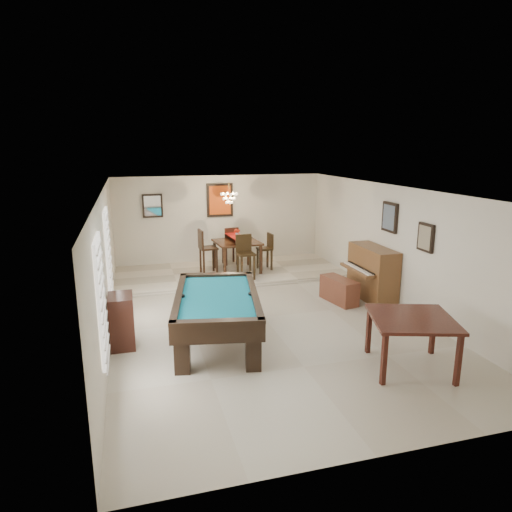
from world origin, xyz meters
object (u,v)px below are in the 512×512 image
apothecary_chest (122,321)px  piano_bench (339,290)px  dining_chair_west (208,252)px  dining_chair_east (265,252)px  square_table (410,343)px  upright_piano (367,273)px  dining_table (237,254)px  pool_table (217,319)px  dining_chair_north (230,245)px  dining_chair_south (246,257)px  flower_vase (237,233)px  chandelier (229,194)px

apothecary_chest → piano_bench: bearing=13.3°
dining_chair_west → dining_chair_east: 1.55m
square_table → piano_bench: square_table is taller
upright_piano → dining_table: 3.62m
pool_table → apothecary_chest: 1.65m
dining_chair_north → dining_chair_west: dining_chair_west is taller
dining_chair_south → dining_chair_west: bearing=133.7°
apothecary_chest → flower_vase: bearing=52.4°
upright_piano → flower_vase: bearing=131.1°
pool_table → square_table: pool_table is taller
square_table → dining_chair_east: (-0.63, 5.87, 0.19)m
pool_table → flower_vase: bearing=82.5°
square_table → piano_bench: 3.18m
upright_piano → dining_chair_north: upright_piano is taller
pool_table → flower_vase: size_ratio=12.41×
pool_table → dining_chair_south: 3.65m
piano_bench → dining_table: 3.25m
pool_table → square_table: 3.24m
apothecary_chest → dining_chair_north: bearing=57.6°
flower_vase → dining_chair_east: size_ratio=0.21×
apothecary_chest → dining_chair_west: 4.40m
dining_table → square_table: bearing=-76.8°
dining_chair_north → apothecary_chest: bearing=52.0°
flower_vase → upright_piano: bearing=-48.9°
dining_chair_south → dining_chair_north: dining_chair_south is taller
dining_chair_east → dining_table: bearing=-98.3°
pool_table → dining_chair_south: (1.39, 3.36, 0.24)m
pool_table → dining_table: dining_table is taller
apothecary_chest → dining_chair_east: bearing=45.6°
dining_table → dining_chair_north: bearing=92.2°
upright_piano → dining_table: upright_piano is taller
upright_piano → dining_chair_north: (-2.41, 3.51, 0.05)m
upright_piano → flower_vase: (-2.38, 2.73, 0.56)m
piano_bench → apothecary_chest: bearing=-166.7°
chandelier → apothecary_chest: bearing=-125.7°
dining_chair_east → dining_chair_south: bearing=-48.6°
dining_table → dining_chair_south: 0.81m
chandelier → piano_bench: bearing=-55.6°
square_table → upright_piano: bearing=72.7°
dining_table → chandelier: chandelier is taller
square_table → chandelier: size_ratio=2.05×
flower_vase → dining_chair_north: 0.93m
dining_chair_north → dining_chair_west: size_ratio=0.91×
pool_table → dining_table: bearing=82.5°
chandelier → dining_chair_south: bearing=-73.7°
square_table → dining_chair_north: size_ratio=1.14×
dining_chair_south → dining_chair_west: dining_chair_west is taller
square_table → dining_chair_west: dining_chair_west is taller
apothecary_chest → dining_chair_north: size_ratio=0.86×
upright_piano → dining_table: bearing=131.1°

